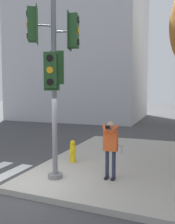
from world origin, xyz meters
name	(u,v)px	position (x,y,z in m)	size (l,w,h in m)	color
ground_plane	(24,189)	(0.00, 0.00, 0.00)	(160.00, 160.00, 0.00)	#424244
sidewalk_corner	(162,164)	(3.50, 3.50, 0.08)	(8.00, 8.00, 0.16)	#ADA89E
traffic_signal_pole	(54,65)	(0.63, 0.66, 3.46)	(1.43, 1.44, 5.27)	slate
person_photographer	(111,145)	(2.17, 1.20, 1.16)	(0.58, 0.54, 1.68)	black
fire_hydrant	(73,151)	(0.45, 2.26, 0.56)	(0.21, 0.27, 0.81)	yellow
building_left	(84,49)	(-6.09, 19.66, 8.15)	(13.71, 12.73, 16.27)	#BCBCC1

